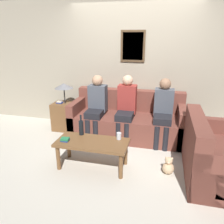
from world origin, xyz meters
TOP-DOWN VIEW (x-y plane):
  - ground_plane at (0.00, 0.00)m, footprint 16.00×16.00m
  - wall_back at (0.00, 0.99)m, footprint 9.00×0.08m
  - couch_main at (0.00, 0.52)m, footprint 2.16×0.88m
  - couch_side at (1.42, -0.56)m, footprint 0.88×1.27m
  - coffee_table at (-0.31, -0.72)m, footprint 1.06×0.49m
  - side_table_with_lamp at (-1.35, 0.51)m, footprint 0.44×0.41m
  - wine_bottle at (-0.55, -0.53)m, footprint 0.07×0.07m
  - drinking_glass at (0.05, -0.55)m, footprint 0.07×0.07m
  - book_stack at (-0.71, -0.80)m, footprint 0.13×0.10m
  - person_left at (-0.58, 0.35)m, footprint 0.34×0.57m
  - person_middle at (-0.01, 0.38)m, footprint 0.34×0.59m
  - person_right at (0.67, 0.37)m, footprint 0.34×0.59m
  - teddy_bear at (0.80, -0.63)m, footprint 0.17×0.17m

SIDE VIEW (x-z plane):
  - ground_plane at x=0.00m, z-range 0.00..0.00m
  - teddy_bear at x=0.80m, z-range -0.02..0.25m
  - couch_main at x=0.00m, z-range -0.13..0.74m
  - couch_side at x=1.42m, z-range -0.13..0.74m
  - coffee_table at x=-0.31m, z-range 0.15..0.57m
  - side_table_with_lamp at x=-1.35m, z-range -0.12..0.87m
  - book_stack at x=-0.71m, z-range 0.42..0.47m
  - drinking_glass at x=0.05m, z-range 0.42..0.53m
  - wine_bottle at x=-0.55m, z-range 0.39..0.71m
  - person_right at x=0.67m, z-range 0.05..1.24m
  - person_left at x=-0.58m, z-range 0.05..1.25m
  - person_middle at x=-0.01m, z-range 0.05..1.26m
  - wall_back at x=0.00m, z-range 0.00..2.60m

